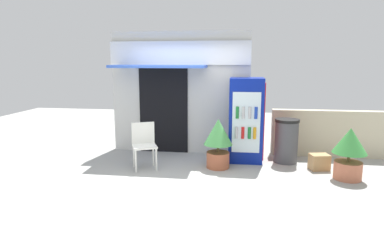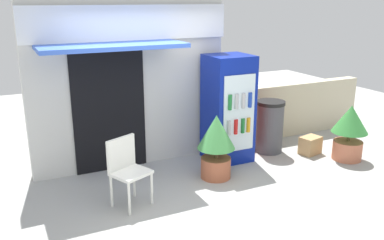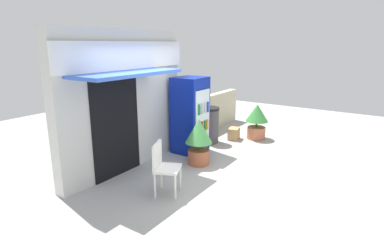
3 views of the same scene
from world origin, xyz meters
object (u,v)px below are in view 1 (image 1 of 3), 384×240
(plastic_chair, at_px, (144,142))
(cardboard_box, at_px, (319,162))
(drink_cooler, at_px, (246,120))
(potted_plant_curbside, at_px, (349,150))
(potted_plant_near_shop, at_px, (218,140))
(trash_bin, at_px, (286,141))

(plastic_chair, xyz_separation_m, cardboard_box, (3.45, 0.38, -0.38))
(drink_cooler, height_order, potted_plant_curbside, drink_cooler)
(drink_cooler, bearing_deg, potted_plant_curbside, -26.46)
(drink_cooler, xyz_separation_m, cardboard_box, (1.44, -0.43, -0.73))
(drink_cooler, bearing_deg, plastic_chair, -158.16)
(drink_cooler, xyz_separation_m, potted_plant_near_shop, (-0.55, -0.59, -0.32))
(potted_plant_curbside, bearing_deg, plastic_chair, 178.50)
(potted_plant_near_shop, relative_size, cardboard_box, 2.77)
(trash_bin, height_order, cardboard_box, trash_bin)
(drink_cooler, distance_m, cardboard_box, 1.67)
(plastic_chair, relative_size, cardboard_box, 2.54)
(potted_plant_near_shop, bearing_deg, cardboard_box, 4.44)
(cardboard_box, bearing_deg, plastic_chair, -173.80)
(drink_cooler, height_order, potted_plant_near_shop, drink_cooler)
(potted_plant_near_shop, xyz_separation_m, potted_plant_curbside, (2.38, -0.32, -0.03))
(potted_plant_curbside, distance_m, cardboard_box, 0.73)
(potted_plant_curbside, relative_size, trash_bin, 1.02)
(drink_cooler, xyz_separation_m, plastic_chair, (-2.02, -0.81, -0.35))
(plastic_chair, relative_size, potted_plant_curbside, 0.96)
(plastic_chair, height_order, cardboard_box, plastic_chair)
(drink_cooler, relative_size, potted_plant_near_shop, 1.79)
(trash_bin, bearing_deg, plastic_chair, -164.51)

